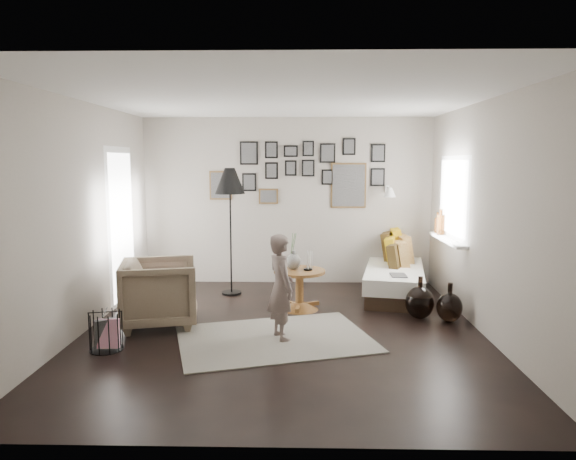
{
  "coord_description": "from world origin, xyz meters",
  "views": [
    {
      "loc": [
        0.19,
        -5.65,
        1.93
      ],
      "look_at": [
        0.05,
        0.5,
        1.1
      ],
      "focal_mm": 32.0,
      "sensor_mm": 36.0,
      "label": 1
    }
  ],
  "objects_px": {
    "demijohn_small": "(449,307)",
    "child": "(281,287)",
    "daybed": "(393,274)",
    "demijohn_large": "(420,302)",
    "armchair": "(160,292)",
    "magazine_basket": "(106,331)",
    "floor_lamp": "(230,186)",
    "pedestal_table": "(300,291)",
    "vase": "(293,259)"
  },
  "relations": [
    {
      "from": "daybed",
      "to": "armchair",
      "type": "bearing_deg",
      "value": -142.3
    },
    {
      "from": "armchair",
      "to": "demijohn_small",
      "type": "height_order",
      "value": "armchair"
    },
    {
      "from": "floor_lamp",
      "to": "child",
      "type": "xyz_separation_m",
      "value": [
        0.79,
        -1.9,
        -1.0
      ]
    },
    {
      "from": "floor_lamp",
      "to": "magazine_basket",
      "type": "height_order",
      "value": "floor_lamp"
    },
    {
      "from": "magazine_basket",
      "to": "floor_lamp",
      "type": "bearing_deg",
      "value": 66.53
    },
    {
      "from": "armchair",
      "to": "demijohn_small",
      "type": "bearing_deg",
      "value": -100.04
    },
    {
      "from": "magazine_basket",
      "to": "demijohn_small",
      "type": "relative_size",
      "value": 0.84
    },
    {
      "from": "magazine_basket",
      "to": "demijohn_small",
      "type": "xyz_separation_m",
      "value": [
        3.79,
        1.02,
        -0.02
      ]
    },
    {
      "from": "vase",
      "to": "magazine_basket",
      "type": "relative_size",
      "value": 1.19
    },
    {
      "from": "floor_lamp",
      "to": "daybed",
      "type": "bearing_deg",
      "value": 1.44
    },
    {
      "from": "demijohn_small",
      "to": "child",
      "type": "bearing_deg",
      "value": -162.13
    },
    {
      "from": "daybed",
      "to": "floor_lamp",
      "type": "xyz_separation_m",
      "value": [
        -2.36,
        -0.06,
        1.29
      ]
    },
    {
      "from": "magazine_basket",
      "to": "demijohn_large",
      "type": "xyz_separation_m",
      "value": [
        3.46,
        1.14,
        0.01
      ]
    },
    {
      "from": "pedestal_table",
      "to": "demijohn_large",
      "type": "relative_size",
      "value": 1.27
    },
    {
      "from": "daybed",
      "to": "magazine_basket",
      "type": "relative_size",
      "value": 4.83
    },
    {
      "from": "daybed",
      "to": "child",
      "type": "height_order",
      "value": "child"
    },
    {
      "from": "daybed",
      "to": "floor_lamp",
      "type": "relative_size",
      "value": 1.06
    },
    {
      "from": "armchair",
      "to": "magazine_basket",
      "type": "distance_m",
      "value": 0.91
    },
    {
      "from": "vase",
      "to": "daybed",
      "type": "xyz_separation_m",
      "value": [
        1.45,
        0.81,
        -0.38
      ]
    },
    {
      "from": "vase",
      "to": "child",
      "type": "xyz_separation_m",
      "value": [
        -0.12,
        -1.15,
        -0.09
      ]
    },
    {
      "from": "child",
      "to": "pedestal_table",
      "type": "bearing_deg",
      "value": -33.81
    },
    {
      "from": "floor_lamp",
      "to": "child",
      "type": "bearing_deg",
      "value": -67.3
    },
    {
      "from": "floor_lamp",
      "to": "demijohn_small",
      "type": "distance_m",
      "value": 3.37
    },
    {
      "from": "demijohn_large",
      "to": "daybed",
      "type": "bearing_deg",
      "value": 95.24
    },
    {
      "from": "vase",
      "to": "daybed",
      "type": "height_order",
      "value": "vase"
    },
    {
      "from": "daybed",
      "to": "floor_lamp",
      "type": "bearing_deg",
      "value": -167.39
    },
    {
      "from": "pedestal_table",
      "to": "vase",
      "type": "relative_size",
      "value": 1.4
    },
    {
      "from": "armchair",
      "to": "demijohn_large",
      "type": "xyz_separation_m",
      "value": [
        3.13,
        0.32,
        -0.19
      ]
    },
    {
      "from": "demijohn_large",
      "to": "magazine_basket",
      "type": "bearing_deg",
      "value": -161.74
    },
    {
      "from": "armchair",
      "to": "child",
      "type": "bearing_deg",
      "value": -120.61
    },
    {
      "from": "magazine_basket",
      "to": "armchair",
      "type": "bearing_deg",
      "value": 67.98
    },
    {
      "from": "daybed",
      "to": "demijohn_large",
      "type": "relative_size",
      "value": 3.68
    },
    {
      "from": "child",
      "to": "armchair",
      "type": "bearing_deg",
      "value": 48.97
    },
    {
      "from": "magazine_basket",
      "to": "child",
      "type": "relative_size",
      "value": 0.35
    },
    {
      "from": "vase",
      "to": "child",
      "type": "height_order",
      "value": "child"
    },
    {
      "from": "vase",
      "to": "magazine_basket",
      "type": "bearing_deg",
      "value": -141.3
    },
    {
      "from": "pedestal_table",
      "to": "daybed",
      "type": "relative_size",
      "value": 0.35
    },
    {
      "from": "floor_lamp",
      "to": "magazine_basket",
      "type": "bearing_deg",
      "value": -113.47
    },
    {
      "from": "vase",
      "to": "magazine_basket",
      "type": "height_order",
      "value": "vase"
    },
    {
      "from": "pedestal_table",
      "to": "floor_lamp",
      "type": "xyz_separation_m",
      "value": [
        -1.0,
        0.77,
        1.34
      ]
    },
    {
      "from": "pedestal_table",
      "to": "child",
      "type": "distance_m",
      "value": 1.2
    },
    {
      "from": "floor_lamp",
      "to": "demijohn_large",
      "type": "xyz_separation_m",
      "value": [
        2.47,
        -1.13,
        -1.38
      ]
    },
    {
      "from": "magazine_basket",
      "to": "demijohn_small",
      "type": "bearing_deg",
      "value": 15.09
    },
    {
      "from": "pedestal_table",
      "to": "vase",
      "type": "bearing_deg",
      "value": 165.96
    },
    {
      "from": "vase",
      "to": "demijohn_small",
      "type": "height_order",
      "value": "vase"
    },
    {
      "from": "demijohn_small",
      "to": "magazine_basket",
      "type": "bearing_deg",
      "value": -164.91
    },
    {
      "from": "magazine_basket",
      "to": "child",
      "type": "bearing_deg",
      "value": 11.85
    },
    {
      "from": "child",
      "to": "daybed",
      "type": "bearing_deg",
      "value": -62.46
    },
    {
      "from": "floor_lamp",
      "to": "pedestal_table",
      "type": "bearing_deg",
      "value": -37.67
    },
    {
      "from": "daybed",
      "to": "demijohn_small",
      "type": "height_order",
      "value": "daybed"
    }
  ]
}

